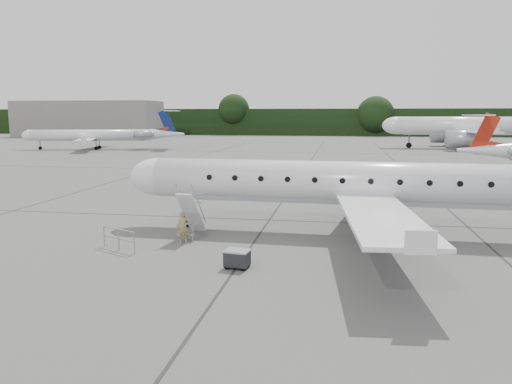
# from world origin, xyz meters

# --- Properties ---
(ground) EXTENTS (320.00, 320.00, 0.00)m
(ground) POSITION_xyz_m (0.00, 0.00, 0.00)
(ground) COLOR #575754
(ground) RESTS_ON ground
(treeline) EXTENTS (260.00, 4.00, 8.00)m
(treeline) POSITION_xyz_m (0.00, 130.00, 4.00)
(treeline) COLOR black
(treeline) RESTS_ON ground
(terminal_building) EXTENTS (40.00, 14.00, 10.00)m
(terminal_building) POSITION_xyz_m (-70.00, 110.00, 5.00)
(terminal_building) COLOR slate
(terminal_building) RESTS_ON ground
(main_regional_jet) EXTENTS (30.75, 22.61, 7.71)m
(main_regional_jet) POSITION_xyz_m (2.77, 3.45, 3.85)
(main_regional_jet) COLOR silver
(main_regional_jet) RESTS_ON ground
(airstair) EXTENTS (0.92, 2.25, 2.42)m
(airstair) POSITION_xyz_m (-6.42, 1.51, 1.21)
(airstair) COLOR silver
(airstair) RESTS_ON ground
(passenger) EXTENTS (0.68, 0.57, 1.60)m
(passenger) POSITION_xyz_m (-6.46, 0.25, 0.80)
(passenger) COLOR olive
(passenger) RESTS_ON ground
(safety_railing) EXTENTS (2.00, 1.06, 1.00)m
(safety_railing) POSITION_xyz_m (-9.02, -1.52, 0.50)
(safety_railing) COLOR #93969B
(safety_railing) RESTS_ON ground
(baggage_cart) EXTENTS (1.05, 0.89, 0.83)m
(baggage_cart) POSITION_xyz_m (-3.01, -3.29, 0.41)
(baggage_cart) COLOR black
(baggage_cart) RESTS_ON ground
(bg_narrowbody) EXTENTS (33.32, 24.47, 11.71)m
(bg_narrowbody) POSITION_xyz_m (23.85, 75.39, 5.86)
(bg_narrowbody) COLOR silver
(bg_narrowbody) RESTS_ON ground
(bg_regional_left) EXTENTS (31.30, 25.90, 7.13)m
(bg_regional_left) POSITION_xyz_m (-43.47, 61.39, 3.56)
(bg_regional_left) COLOR silver
(bg_regional_left) RESTS_ON ground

